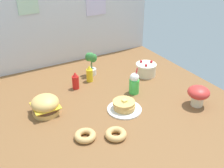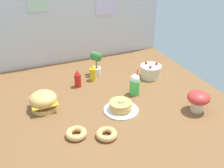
# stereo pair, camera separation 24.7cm
# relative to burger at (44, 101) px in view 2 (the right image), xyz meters

# --- Properties ---
(ground_plane) EXTENTS (2.10, 2.14, 0.02)m
(ground_plane) POSITION_rel_burger_xyz_m (0.55, -0.17, -0.09)
(ground_plane) COLOR brown
(back_wall) EXTENTS (2.10, 0.04, 0.95)m
(back_wall) POSITION_rel_burger_xyz_m (0.55, 0.90, 0.40)
(back_wall) COLOR silver
(back_wall) RESTS_ON ground_plane
(burger) EXTENTS (0.23, 0.23, 0.17)m
(burger) POSITION_rel_burger_xyz_m (0.00, 0.00, 0.00)
(burger) COLOR #DBA859
(burger) RESTS_ON ground_plane
(pancake_stack) EXTENTS (0.29, 0.29, 0.10)m
(pancake_stack) POSITION_rel_burger_xyz_m (0.59, -0.28, -0.04)
(pancake_stack) COLOR white
(pancake_stack) RESTS_ON ground_plane
(layer_cake) EXTENTS (0.22, 0.22, 0.16)m
(layer_cake) POSITION_rel_burger_xyz_m (1.14, 0.16, -0.01)
(layer_cake) COLOR beige
(layer_cake) RESTS_ON ground_plane
(ketchup_bottle) EXTENTS (0.07, 0.07, 0.17)m
(ketchup_bottle) POSITION_rel_burger_xyz_m (0.38, 0.27, 0.00)
(ketchup_bottle) COLOR red
(ketchup_bottle) RESTS_ON ground_plane
(mustard_bottle) EXTENTS (0.07, 0.07, 0.17)m
(mustard_bottle) POSITION_rel_burger_xyz_m (0.56, 0.33, 0.00)
(mustard_bottle) COLOR yellow
(mustard_bottle) RESTS_ON ground_plane
(cream_soda_cup) EXTENTS (0.10, 0.10, 0.26)m
(cream_soda_cup) POSITION_rel_burger_xyz_m (0.82, -0.08, 0.02)
(cream_soda_cup) COLOR green
(cream_soda_cup) RESTS_ON ground_plane
(donut_pink_glaze) EXTENTS (0.16, 0.16, 0.05)m
(donut_pink_glaze) POSITION_rel_burger_xyz_m (0.15, -0.46, -0.05)
(donut_pink_glaze) COLOR tan
(donut_pink_glaze) RESTS_ON ground_plane
(donut_chocolate) EXTENTS (0.16, 0.16, 0.05)m
(donut_chocolate) POSITION_rel_burger_xyz_m (0.35, -0.55, -0.05)
(donut_chocolate) COLOR tan
(donut_chocolate) RESTS_ON ground_plane
(potted_plant) EXTENTS (0.12, 0.10, 0.26)m
(potted_plant) POSITION_rel_burger_xyz_m (0.64, 0.46, 0.06)
(potted_plant) COLOR white
(potted_plant) RESTS_ON ground_plane
(mushroom_stool) EXTENTS (0.19, 0.19, 0.18)m
(mushroom_stool) POSITION_rel_burger_xyz_m (1.19, -0.53, 0.03)
(mushroom_stool) COLOR beige
(mushroom_stool) RESTS_ON ground_plane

